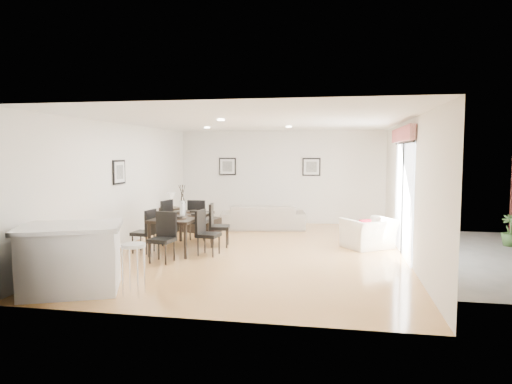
% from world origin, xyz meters
% --- Properties ---
extents(ground, '(8.00, 8.00, 0.00)m').
position_xyz_m(ground, '(0.00, 0.00, 0.00)').
color(ground, tan).
rests_on(ground, ground).
extents(wall_back, '(6.00, 0.04, 2.70)m').
position_xyz_m(wall_back, '(0.00, 4.00, 1.35)').
color(wall_back, white).
rests_on(wall_back, ground).
extents(wall_front, '(6.00, 0.04, 2.70)m').
position_xyz_m(wall_front, '(0.00, -4.00, 1.35)').
color(wall_front, white).
rests_on(wall_front, ground).
extents(wall_left, '(0.04, 8.00, 2.70)m').
position_xyz_m(wall_left, '(-3.00, 0.00, 1.35)').
color(wall_left, white).
rests_on(wall_left, ground).
extents(wall_right, '(0.04, 8.00, 2.70)m').
position_xyz_m(wall_right, '(3.00, 0.00, 1.35)').
color(wall_right, white).
rests_on(wall_right, ground).
extents(ceiling, '(6.00, 8.00, 0.02)m').
position_xyz_m(ceiling, '(0.00, 0.00, 2.70)').
color(ceiling, white).
rests_on(ceiling, wall_back).
extents(sofa, '(2.37, 1.26, 0.66)m').
position_xyz_m(sofa, '(-0.33, 2.77, 0.33)').
color(sofa, gray).
rests_on(sofa, ground).
extents(armchair, '(1.31, 1.28, 0.65)m').
position_xyz_m(armchair, '(2.34, 0.71, 0.32)').
color(armchair, '#EFE3CE').
rests_on(armchair, ground).
extents(courtyard_plant_b, '(0.41, 0.41, 0.69)m').
position_xyz_m(courtyard_plant_b, '(5.44, 1.51, 0.35)').
color(courtyard_plant_b, '#375223').
rests_on(courtyard_plant_b, ground).
extents(dining_table, '(0.95, 1.79, 0.73)m').
position_xyz_m(dining_table, '(-1.59, -0.11, 0.66)').
color(dining_table, black).
rests_on(dining_table, ground).
extents(dining_chair_wnear, '(0.45, 0.45, 0.90)m').
position_xyz_m(dining_chair_wnear, '(-2.21, -0.56, 0.50)').
color(dining_chair_wnear, black).
rests_on(dining_chair_wnear, ground).
extents(dining_chair_wfar, '(0.52, 0.52, 1.01)m').
position_xyz_m(dining_chair_wfar, '(-2.20, 0.31, 0.56)').
color(dining_chair_wfar, black).
rests_on(dining_chair_wfar, ground).
extents(dining_chair_enear, '(0.46, 0.46, 0.91)m').
position_xyz_m(dining_chair_enear, '(-0.97, -0.54, 0.51)').
color(dining_chair_enear, black).
rests_on(dining_chair_enear, ground).
extents(dining_chair_efar, '(0.48, 0.48, 0.95)m').
position_xyz_m(dining_chair_efar, '(-0.97, 0.32, 0.53)').
color(dining_chair_efar, black).
rests_on(dining_chair_efar, ground).
extents(dining_chair_head, '(0.47, 0.47, 0.94)m').
position_xyz_m(dining_chair_head, '(-1.58, -1.20, 0.53)').
color(dining_chair_head, black).
rests_on(dining_chair_head, ground).
extents(dining_chair_foot, '(0.44, 0.44, 0.96)m').
position_xyz_m(dining_chair_foot, '(-1.59, 0.98, 0.53)').
color(dining_chair_foot, black).
rests_on(dining_chair_foot, ground).
extents(vase, '(0.80, 1.26, 0.67)m').
position_xyz_m(vase, '(-1.59, -0.11, 0.98)').
color(vase, white).
rests_on(vase, dining_table).
extents(coffee_table, '(1.05, 0.76, 0.38)m').
position_xyz_m(coffee_table, '(-1.82, 2.05, 0.19)').
color(coffee_table, black).
rests_on(coffee_table, ground).
extents(side_table, '(0.61, 0.61, 0.62)m').
position_xyz_m(side_table, '(-2.65, 2.03, 0.31)').
color(side_table, black).
rests_on(side_table, ground).
extents(table_lamp, '(0.21, 0.21, 0.40)m').
position_xyz_m(table_lamp, '(-2.65, 2.03, 0.88)').
color(table_lamp, white).
rests_on(table_lamp, side_table).
extents(cushion, '(0.27, 0.23, 0.27)m').
position_xyz_m(cushion, '(2.25, 0.62, 0.50)').
color(cushion, maroon).
rests_on(cushion, armchair).
extents(kitchen_island, '(1.75, 1.57, 1.00)m').
position_xyz_m(kitchen_island, '(-2.23, -3.23, 0.51)').
color(kitchen_island, silver).
rests_on(kitchen_island, ground).
extents(bar_stool, '(0.35, 0.35, 0.76)m').
position_xyz_m(bar_stool, '(-1.24, -3.23, 0.65)').
color(bar_stool, silver).
rests_on(bar_stool, ground).
extents(framed_print_back_left, '(0.52, 0.04, 0.52)m').
position_xyz_m(framed_print_back_left, '(-1.60, 3.97, 1.65)').
color(framed_print_back_left, black).
rests_on(framed_print_back_left, wall_back).
extents(framed_print_back_right, '(0.52, 0.04, 0.52)m').
position_xyz_m(framed_print_back_right, '(0.90, 3.97, 1.65)').
color(framed_print_back_right, black).
rests_on(framed_print_back_right, wall_back).
extents(framed_print_left_wall, '(0.04, 0.52, 0.52)m').
position_xyz_m(framed_print_left_wall, '(-2.97, -0.20, 1.65)').
color(framed_print_left_wall, black).
rests_on(framed_print_left_wall, wall_left).
extents(sliding_door, '(0.12, 2.70, 2.57)m').
position_xyz_m(sliding_door, '(2.96, 0.30, 1.66)').
color(sliding_door, white).
rests_on(sliding_door, wall_right).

